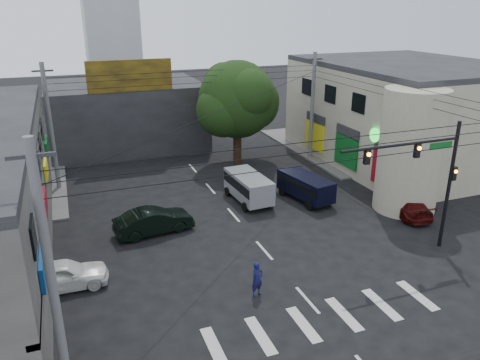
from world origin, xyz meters
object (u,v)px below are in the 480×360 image
utility_pole_far_right (312,107)px  navy_van (305,188)px  street_tree (237,100)px  utility_pole_far_left (51,128)px  dark_sedan (154,221)px  white_compact (62,275)px  maroon_sedan (406,205)px  traffic_officer (257,279)px  traffic_gantry (427,169)px  silver_minivan (248,188)px  utility_pole_near_left (50,273)px

utility_pole_far_right → navy_van: 10.43m
street_tree → utility_pole_far_left: utility_pole_far_left is taller
dark_sedan → white_compact: dark_sedan is taller
maroon_sedan → traffic_officer: bearing=30.7°
utility_pole_far_right → traffic_officer: bearing=-125.1°
traffic_gantry → maroon_sedan: 6.50m
utility_pole_far_left → utility_pole_far_right: bearing=0.0°
utility_pole_far_left → white_compact: size_ratio=2.15×
maroon_sedan → silver_minivan: silver_minivan is taller
traffic_gantry → traffic_officer: traffic_gantry is taller
utility_pole_far_right → navy_van: size_ratio=1.97×
maroon_sedan → silver_minivan: bearing=-23.8°
utility_pole_far_right → dark_sedan: size_ratio=1.91×
dark_sedan → maroon_sedan: size_ratio=1.04×
traffic_gantry → utility_pole_near_left: utility_pole_near_left is taller
utility_pole_far_left → traffic_officer: (8.47, -17.81, -3.73)m
maroon_sedan → navy_van: (-4.96, 4.43, 0.25)m
street_tree → traffic_officer: size_ratio=5.01×
traffic_gantry → utility_pole_far_right: (2.68, 17.00, -0.23)m
utility_pole_near_left → navy_van: size_ratio=1.97×
utility_pole_near_left → silver_minivan: size_ratio=2.03×
dark_sedan → street_tree: bearing=-48.8°
maroon_sedan → utility_pole_far_left: bearing=-22.4°
traffic_gantry → navy_van: bearing=104.9°
street_tree → utility_pole_far_right: bearing=-8.7°
street_tree → dark_sedan: bearing=-131.0°
utility_pole_far_left → maroon_sedan: bearing=-31.4°
utility_pole_near_left → utility_pole_far_left: size_ratio=1.00×
maroon_sedan → navy_van: 6.65m
street_tree → silver_minivan: street_tree is taller
traffic_gantry → utility_pole_far_left: (-18.32, 17.00, -0.23)m
navy_van → traffic_gantry: bearing=-176.0°
silver_minivan → navy_van: bearing=-110.6°
utility_pole_far_left → white_compact: bearing=-90.0°
utility_pole_far_left → traffic_officer: utility_pole_far_left is taller
street_tree → utility_pole_far_left: size_ratio=0.95×
utility_pole_far_right → traffic_officer: size_ratio=5.30×
white_compact → maroon_sedan: 21.03m
dark_sedan → traffic_officer: (3.25, -8.13, 0.11)m
utility_pole_far_left → silver_minivan: bearing=-30.4°
utility_pole_near_left → white_compact: (0.00, 6.53, -3.87)m
street_tree → maroon_sedan: (6.50, -13.82, -4.83)m
navy_van → traffic_officer: (-7.56, -9.42, -0.02)m
traffic_gantry → dark_sedan: bearing=150.8°
dark_sedan → traffic_officer: 8.76m
utility_pole_far_left → dark_sedan: bearing=-61.7°
street_tree → navy_van: bearing=-80.7°
navy_van → traffic_officer: size_ratio=2.69×
traffic_gantry → utility_pole_near_left: bearing=-169.2°
utility_pole_far_left → utility_pole_far_right: (21.00, 0.00, 0.00)m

